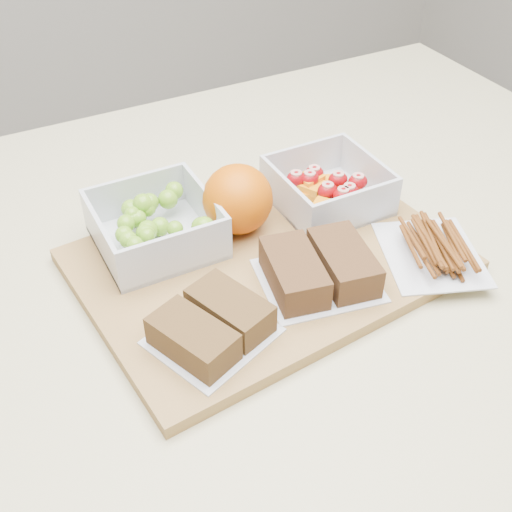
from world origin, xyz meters
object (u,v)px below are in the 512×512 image
at_px(orange, 238,199).
at_px(cutting_board, 267,261).
at_px(sandwich_bag_center, 319,268).
at_px(grape_container, 156,225).
at_px(sandwich_bag_left, 212,325).
at_px(pretzel_bag, 433,245).
at_px(fruit_container, 327,190).

bearing_deg(orange, cutting_board, -84.95).
xyz_separation_m(orange, sandwich_bag_center, (0.03, -0.13, -0.02)).
xyz_separation_m(cutting_board, grape_container, (-0.10, 0.08, 0.03)).
height_order(orange, sandwich_bag_left, orange).
xyz_separation_m(cutting_board, sandwich_bag_center, (0.03, -0.07, 0.03)).
xyz_separation_m(grape_container, pretzel_bag, (0.27, -0.17, -0.01)).
height_order(grape_container, fruit_container, grape_container).
height_order(fruit_container, sandwich_bag_center, fruit_container).
bearing_deg(fruit_container, grape_container, 173.37).
bearing_deg(pretzel_bag, cutting_board, 152.80).
distance_m(orange, sandwich_bag_left, 0.19).
height_order(grape_container, sandwich_bag_left, grape_container).
xyz_separation_m(cutting_board, pretzel_bag, (0.17, -0.09, 0.02)).
relative_size(cutting_board, orange, 4.94).
distance_m(cutting_board, sandwich_bag_left, 0.14).
distance_m(orange, pretzel_bag, 0.23).
relative_size(fruit_container, sandwich_bag_left, 0.91).
distance_m(grape_container, fruit_container, 0.22).
bearing_deg(sandwich_bag_center, sandwich_bag_left, -170.80).
height_order(grape_container, pretzel_bag, grape_container).
height_order(cutting_board, sandwich_bag_left, sandwich_bag_left).
relative_size(orange, sandwich_bag_center, 0.59).
bearing_deg(sandwich_bag_left, fruit_container, 32.54).
bearing_deg(cutting_board, grape_container, 135.60).
relative_size(orange, sandwich_bag_left, 0.60).
relative_size(fruit_container, pretzel_bag, 0.80).
relative_size(grape_container, sandwich_bag_center, 0.94).
bearing_deg(fruit_container, orange, 177.08).
bearing_deg(grape_container, pretzel_bag, -32.00).
height_order(cutting_board, orange, orange).
bearing_deg(sandwich_bag_left, orange, 55.52).
xyz_separation_m(fruit_container, orange, (-0.12, 0.01, 0.02)).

